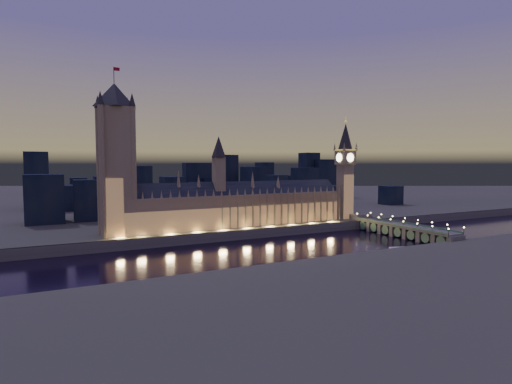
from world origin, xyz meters
name	(u,v)px	position (x,y,z in m)	size (l,w,h in m)	color
ground_plane	(282,247)	(0.00, 0.00, 0.00)	(2000.00, 2000.00, 0.00)	black
north_bank	(146,195)	(0.00, 520.00, 4.00)	(2000.00, 960.00, 8.00)	#3F4635
embankment_wall	(258,233)	(0.00, 41.00, 4.00)	(2000.00, 2.50, 8.00)	#4E4C41
palace_of_westminster	(240,205)	(-7.78, 61.74, 26.37)	(202.00, 26.35, 78.00)	#917352
victoria_tower	(116,153)	(-110.00, 61.93, 71.05)	(31.68, 31.68, 126.83)	#917352
elizabeth_tower	(345,162)	(108.00, 61.92, 64.38)	(18.00, 18.00, 101.44)	#917352
westminster_bridge	(398,229)	(114.01, -3.45, 5.99)	(17.78, 113.00, 15.90)	#4E4C41
river_boat	(408,252)	(67.19, -58.00, 1.56)	(47.89, 25.38, 4.50)	#4E4C41
city_backdrop	(219,187)	(43.39, 245.68, 31.12)	(454.41, 215.63, 73.05)	black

